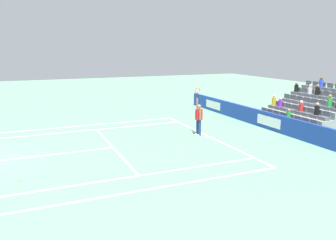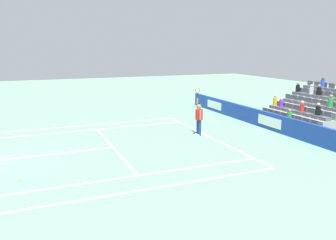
{
  "view_description": "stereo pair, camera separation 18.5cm",
  "coord_description": "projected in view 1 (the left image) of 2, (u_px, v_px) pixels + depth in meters",
  "views": [
    {
      "loc": [
        -15.9,
        -2.62,
        4.86
      ],
      "look_at": [
        0.25,
        -9.49,
        1.1
      ],
      "focal_mm": 35.93,
      "sensor_mm": 36.0,
      "label": 1
    },
    {
      "loc": [
        -15.97,
        -2.79,
        4.86
      ],
      "look_at": [
        0.25,
        -9.49,
        1.1
      ],
      "focal_mm": 35.93,
      "sensor_mm": 36.0,
      "label": 2
    }
  ],
  "objects": [
    {
      "name": "loose_tennis_ball",
      "position": [
        21.0,
        180.0,
        12.54
      ],
      "size": [
        0.07,
        0.07,
        0.07
      ],
      "primitive_type": "sphere",
      "color": "#D1E533",
      "rests_on": "ground"
    },
    {
      "name": "line_service",
      "position": [
        113.0,
        147.0,
        16.77
      ],
      "size": [
        8.23,
        0.1,
        0.01
      ],
      "primitive_type": "cube",
      "color": "white",
      "rests_on": "ground"
    },
    {
      "name": "stadium_stand",
      "position": [
        314.0,
        112.0,
        21.68
      ],
      "size": [
        4.96,
        4.75,
        2.98
      ],
      "color": "gray",
      "rests_on": "ground"
    },
    {
      "name": "sponsor_barrier",
      "position": [
        270.0,
        121.0,
        20.37
      ],
      "size": [
        19.7,
        0.22,
        1.04
      ],
      "color": "#193899",
      "rests_on": "ground"
    },
    {
      "name": "line_centre_mark",
      "position": [
        207.0,
        137.0,
        18.83
      ],
      "size": [
        0.1,
        0.2,
        0.01
      ],
      "primitive_type": "cube",
      "color": "white",
      "rests_on": "ground"
    },
    {
      "name": "tennis_player",
      "position": [
        199.0,
        118.0,
        18.97
      ],
      "size": [
        0.53,
        0.37,
        2.85
      ],
      "color": "navy",
      "rests_on": "ground"
    },
    {
      "name": "line_centre_service",
      "position": [
        45.0,
        155.0,
        15.54
      ],
      "size": [
        0.1,
        6.4,
        0.01
      ],
      "primitive_type": "cube",
      "color": "white",
      "rests_on": "ground"
    },
    {
      "name": "line_singles_sideline_left",
      "position": [
        89.0,
        130.0,
        20.29
      ],
      "size": [
        0.1,
        11.89,
        0.01
      ],
      "primitive_type": "cube",
      "color": "white",
      "rests_on": "ground"
    },
    {
      "name": "line_doubles_sideline_left",
      "position": [
        85.0,
        126.0,
        21.53
      ],
      "size": [
        0.1,
        11.89,
        0.01
      ],
      "primitive_type": "cube",
      "color": "white",
      "rests_on": "ground"
    },
    {
      "name": "line_singles_sideline_right",
      "position": [
        128.0,
        177.0,
        12.89
      ],
      "size": [
        0.1,
        11.89,
        0.01
      ],
      "primitive_type": "cube",
      "color": "white",
      "rests_on": "ground"
    },
    {
      "name": "line_doubles_sideline_right",
      "position": [
        139.0,
        191.0,
        11.66
      ],
      "size": [
        0.1,
        11.89,
        0.01
      ],
      "primitive_type": "cube",
      "color": "white",
      "rests_on": "ground"
    },
    {
      "name": "line_baseline",
      "position": [
        209.0,
        136.0,
        18.87
      ],
      "size": [
        10.97,
        0.1,
        0.01
      ],
      "primitive_type": "cube",
      "color": "white",
      "rests_on": "ground"
    }
  ]
}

